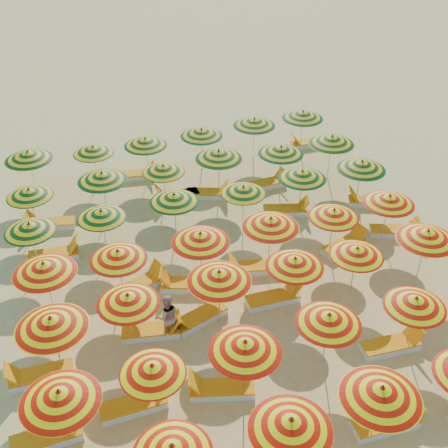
{
  "coord_description": "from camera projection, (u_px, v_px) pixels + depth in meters",
  "views": [
    {
      "loc": [
        -4.88,
        -13.89,
        12.17
      ],
      "look_at": [
        0.0,
        0.5,
        1.6
      ],
      "focal_mm": 45.0,
      "sensor_mm": 36.0,
      "label": 1
    }
  ],
  "objects": [
    {
      "name": "umbrella_23",
      "position": [
        389.0,
        199.0,
        19.58
      ],
      "size": [
        1.98,
        1.98,
        1.92
      ],
      "color": "silver",
      "rests_on": "ground"
    },
    {
      "name": "beachgoer_b",
      "position": [
        167.0,
        316.0,
        16.2
      ],
      "size": [
        0.75,
        0.61,
        1.48
      ],
      "primitive_type": "imported",
      "rotation": [
        0.0,
        0.0,
        3.08
      ],
      "color": "tan",
      "rests_on": "ground"
    },
    {
      "name": "umbrella_39",
      "position": [
        201.0,
        132.0,
        23.97
      ],
      "size": [
        1.95,
        1.95,
        1.93
      ],
      "color": "silver",
      "rests_on": "ground"
    },
    {
      "name": "umbrella_28",
      "position": [
        302.0,
        175.0,
        21.04
      ],
      "size": [
        2.08,
        2.08,
        1.91
      ],
      "color": "silver",
      "rests_on": "ground"
    },
    {
      "name": "lounger_22",
      "position": [
        177.0,
        196.0,
        22.69
      ],
      "size": [
        1.74,
        0.6,
        0.69
      ],
      "rotation": [
        0.0,
        0.0,
        3.13
      ],
      "color": "white",
      "rests_on": "ground"
    },
    {
      "name": "umbrella_34",
      "position": [
        281.0,
        150.0,
        22.59
      ],
      "size": [
        2.39,
        2.39,
        1.96
      ],
      "color": "silver",
      "rests_on": "ground"
    },
    {
      "name": "umbrella_14",
      "position": [
        219.0,
        276.0,
        16.06
      ],
      "size": [
        2.48,
        2.48,
        2.02
      ],
      "color": "silver",
      "rests_on": "ground"
    },
    {
      "name": "lounger_9",
      "position": [
        40.0,
        375.0,
        15.16
      ],
      "size": [
        1.74,
        0.6,
        0.69
      ],
      "rotation": [
        0.0,
        0.0,
        3.13
      ],
      "color": "white",
      "rests_on": "ground"
    },
    {
      "name": "lounger_16",
      "position": [
        345.0,
        245.0,
        19.97
      ],
      "size": [
        1.83,
        1.04,
        0.69
      ],
      "rotation": [
        0.0,
        0.0,
        0.28
      ],
      "color": "white",
      "rests_on": "ground"
    },
    {
      "name": "lounger_15",
      "position": [
        253.0,
        268.0,
        18.93
      ],
      "size": [
        1.81,
        0.92,
        0.69
      ],
      "rotation": [
        0.0,
        0.0,
        2.94
      ],
      "color": "white",
      "rests_on": "ground"
    },
    {
      "name": "umbrella_30",
      "position": [
        29.0,
        193.0,
        20.2
      ],
      "size": [
        1.75,
        1.75,
        1.78
      ],
      "color": "silver",
      "rests_on": "ground"
    },
    {
      "name": "lounger_25",
      "position": [
        136.0,
        175.0,
        24.09
      ],
      "size": [
        1.8,
        0.84,
        0.69
      ],
      "rotation": [
        0.0,
        0.0,
        -0.15
      ],
      "color": "white",
      "rests_on": "ground"
    },
    {
      "name": "lounger_23",
      "position": [
        208.0,
        193.0,
        22.84
      ],
      "size": [
        1.83,
        1.16,
        0.69
      ],
      "rotation": [
        0.0,
        0.0,
        -0.37
      ],
      "color": "white",
      "rests_on": "ground"
    },
    {
      "name": "umbrella_35",
      "position": [
        332.0,
        140.0,
        23.17
      ],
      "size": [
        2.37,
        2.37,
        2.04
      ],
      "color": "silver",
      "rests_on": "ground"
    },
    {
      "name": "lounger_20",
      "position": [
        369.0,
        201.0,
        22.37
      ],
      "size": [
        1.82,
        1.19,
        0.69
      ],
      "rotation": [
        0.0,
        0.0,
        2.76
      ],
      "color": "white",
      "rests_on": "ground"
    },
    {
      "name": "lounger_18",
      "position": [
        55.0,
        254.0,
        19.53
      ],
      "size": [
        1.77,
        0.72,
        0.69
      ],
      "rotation": [
        0.0,
        0.0,
        -0.08
      ],
      "color": "white",
      "rests_on": "ground"
    },
    {
      "name": "umbrella_18",
      "position": [
        44.0,
        268.0,
        16.39
      ],
      "size": [
        2.06,
        2.06,
        2.0
      ],
      "color": "silver",
      "rests_on": "ground"
    },
    {
      "name": "umbrella_3",
      "position": [
        381.0,
        392.0,
        12.69
      ],
      "size": [
        2.03,
        2.03,
        2.03
      ],
      "color": "silver",
      "rests_on": "ground"
    },
    {
      "name": "umbrella_25",
      "position": [
        101.0,
        214.0,
        19.06
      ],
      "size": [
        1.89,
        1.89,
        1.78
      ],
      "color": "silver",
      "rests_on": "ground"
    },
    {
      "name": "lounger_21",
      "position": [
        51.0,
        224.0,
        21.06
      ],
      "size": [
        1.81,
        0.89,
        0.69
      ],
      "rotation": [
        0.0,
        0.0,
        2.96
      ],
      "color": "white",
      "rests_on": "ground"
    },
    {
      "name": "umbrella_37",
      "position": [
        93.0,
        150.0,
        22.95
      ],
      "size": [
        1.9,
        1.9,
        1.78
      ],
      "color": "silver",
      "rests_on": "ground"
    },
    {
      "name": "umbrella_9",
      "position": [
        329.0,
        319.0,
        14.8
      ],
      "size": [
        1.96,
        1.96,
        1.89
      ],
      "color": "silver",
      "rests_on": "ground"
    },
    {
      "name": "umbrella_32",
      "position": [
        163.0,
        169.0,
        21.67
      ],
      "size": [
        2.01,
        2.01,
        1.77
      ],
      "color": "silver",
      "rests_on": "ground"
    },
    {
      "name": "lounger_11",
      "position": [
        199.0,
        318.0,
        16.97
      ],
      "size": [
        1.83,
        1.11,
        0.69
      ],
      "rotation": [
        0.0,
        0.0,
        3.47
      ],
      "color": "white",
      "rests_on": "ground"
    },
    {
      "name": "lounger_8",
      "position": [
        391.0,
        345.0,
        16.06
      ],
      "size": [
        1.76,
        0.69,
        0.69
      ],
      "rotation": [
        0.0,
        0.0,
        -0.06
      ],
      "color": "white",
      "rests_on": "ground"
    },
    {
      "name": "lounger_5",
      "position": [
        49.0,
        437.0,
        13.61
      ],
      "size": [
        1.75,
        0.65,
        0.69
      ],
      "rotation": [
        0.0,
        0.0,
        0.04
      ],
      "color": "white",
      "rests_on": "ground"
    },
    {
      "name": "lounger_7",
      "position": [
        220.0,
        389.0,
        14.79
      ],
      "size": [
        1.83,
        1.04,
        0.69
      ],
      "rotation": [
        0.0,
        0.0,
        2.86
      ],
      "color": "white",
      "rests_on": "ground"
    },
    {
      "name": "umbrella_33",
      "position": [
        219.0,
        155.0,
        22.14
      ],
      "size": [
        2.4,
        2.4,
        2.03
      ],
      "color": "silver",
      "rests_on": "ground"
    },
    {
      "name": "umbrella_7",
      "position": [
        152.0,
        369.0,
        13.54
      ],
      "size": [
        2.18,
        2.18,
        1.76
      ],
      "color": "silver",
      "rests_on": "ground"
    },
    {
      "name": "umbrella_40",
      "position": [
        254.0,
        122.0,
        24.74
      ],
      "size": [
        2.29,
        2.29,
        1.98
      ],
      "color": "silver",
      "rests_on": "ground"
    },
    {
      "name": "lounger_24",
      "position": [
        266.0,
        184.0,
        23.48
      ],
      "size": [
        1.75,
        0.65,
        0.69
      ],
      "rotation": [
        0.0,
        0.0,
        0.04
      ],
      "color": "white",
      "rests_on": "ground"
    },
    {
      "name": "umbrella_20",
      "position": [
        200.0,
        238.0,
        17.63
      ],
      "size": [
        2.2,
        2.2,
        1.99
      ],
      "color": "silver",
      "rests_on": "ground"
    },
    {
      "name": "umbrella_17",
      "position": [
        427.0,
        235.0,
        17.67
      ],
      "size": [
        2.35,
        2.35,
        2.04
      ],
      "color": "silver",
      "rests_on": "ground"
    },
    {
      "name": "lounger_2",
      "position": [
        387.0,
        423.0,
        13.94
      ],
      "size": [
        1.76,
        0.66,
        0.69
      ],
      "rotation": [
        0.0,
        0.0,
        -0.05
      ],
      "color": "white",
      "rests_on": "ground"
    },
    {
      "name": "umbrella_2",
      "position": [
        291.0,
        424.0,
        12.05
      ],
      "size": [
        2.18,
        2.18,
        1.99
      ],
      "color": "silver",
      "rests_on": "ground"
    },
    {
      "name": "lounger_17",
      "position": [
        395.0,
        231.0,
        20.69
      ],
      "size": [
        1.83,
        1.15,
        0.69
      ],
      "rotation": [
        0.0,
        0.0,
        -0.36
      ],
      "color": "white",
      "rests_on": "ground"
    },
    {
      "name": "umbrella_27",
      "position": [
        243.0,
        190.0,
        20.39
      ],
      "size": [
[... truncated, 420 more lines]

